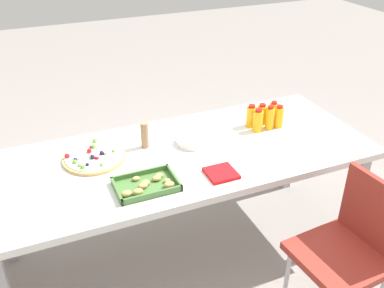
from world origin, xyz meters
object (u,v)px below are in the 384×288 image
object	(u,v)px
party_table	(181,163)
juice_bottle_1	(262,115)
plate_stack	(192,141)
juice_bottle_2	(251,116)
snack_tray	(147,185)
fruit_pizza	(94,157)
cardboard_tube	(145,135)
napkin_stack	(221,173)
juice_bottle_5	(258,121)
juice_bottle_0	(273,112)
juice_bottle_3	(279,117)
chair_far_left	(351,244)
juice_bottle_4	(270,118)

from	to	relation	value
party_table	juice_bottle_1	size ratio (longest dim) A/B	16.12
party_table	plate_stack	distance (m)	0.15
juice_bottle_2	snack_tray	bearing A→B (deg)	25.12
fruit_pizza	cardboard_tube	bearing A→B (deg)	-176.35
juice_bottle_1	plate_stack	bearing A→B (deg)	7.35
napkin_stack	juice_bottle_1	bearing A→B (deg)	-139.35
party_table	juice_bottle_2	size ratio (longest dim) A/B	15.13
party_table	juice_bottle_5	bearing A→B (deg)	-172.37
juice_bottle_0	snack_tray	xyz separation A→B (m)	(0.95, 0.37, -0.05)
juice_bottle_1	juice_bottle_3	xyz separation A→B (m)	(-0.07, 0.08, 0.00)
juice_bottle_0	napkin_stack	world-z (taller)	juice_bottle_0
napkin_stack	party_table	bearing A→B (deg)	-68.23
chair_far_left	juice_bottle_0	distance (m)	0.95
fruit_pizza	snack_tray	xyz separation A→B (m)	(-0.18, 0.36, 0.00)
snack_tray	juice_bottle_4	bearing A→B (deg)	-161.19
juice_bottle_4	juice_bottle_5	size ratio (longest dim) A/B	1.04
cardboard_tube	chair_far_left	bearing A→B (deg)	129.06
juice_bottle_5	napkin_stack	size ratio (longest dim) A/B	0.96
chair_far_left	snack_tray	size ratio (longest dim) A/B	2.72
party_table	fruit_pizza	xyz separation A→B (m)	(0.46, -0.13, 0.08)
party_table	juice_bottle_1	world-z (taller)	juice_bottle_1
juice_bottle_2	napkin_stack	size ratio (longest dim) A/B	0.95
juice_bottle_1	fruit_pizza	world-z (taller)	juice_bottle_1
juice_bottle_0	cardboard_tube	bearing A→B (deg)	-0.40
party_table	cardboard_tube	xyz separation A→B (m)	(0.16, -0.15, 0.14)
juice_bottle_1	juice_bottle_2	xyz separation A→B (m)	(0.08, 0.00, 0.00)
napkin_stack	cardboard_tube	distance (m)	0.50
juice_bottle_2	juice_bottle_4	bearing A→B (deg)	140.10
napkin_stack	cardboard_tube	xyz separation A→B (m)	(0.27, -0.42, 0.07)
party_table	juice_bottle_1	distance (m)	0.62
party_table	juice_bottle_0	world-z (taller)	juice_bottle_0
juice_bottle_3	juice_bottle_5	bearing A→B (deg)	-1.93
juice_bottle_1	juice_bottle_4	world-z (taller)	juice_bottle_4
juice_bottle_5	snack_tray	size ratio (longest dim) A/B	0.47
party_table	juice_bottle_3	distance (m)	0.68
plate_stack	juice_bottle_5	bearing A→B (deg)	178.99
juice_bottle_4	cardboard_tube	size ratio (longest dim) A/B	0.98
cardboard_tube	juice_bottle_1	bearing A→B (deg)	179.63
snack_tray	plate_stack	size ratio (longest dim) A/B	1.69
juice_bottle_4	napkin_stack	bearing A→B (deg)	34.64
juice_bottle_3	plate_stack	bearing A→B (deg)	-1.24
juice_bottle_4	juice_bottle_5	distance (m)	0.08
juice_bottle_2	juice_bottle_5	bearing A→B (deg)	94.84
juice_bottle_2	cardboard_tube	size ratio (longest dim) A/B	0.93
chair_far_left	juice_bottle_1	xyz separation A→B (m)	(-0.02, -0.90, 0.29)
snack_tray	party_table	bearing A→B (deg)	-139.71
plate_stack	napkin_stack	bearing A→B (deg)	92.29
juice_bottle_5	cardboard_tube	distance (m)	0.69
juice_bottle_5	fruit_pizza	size ratio (longest dim) A/B	0.43
juice_bottle_4	party_table	bearing A→B (deg)	6.30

